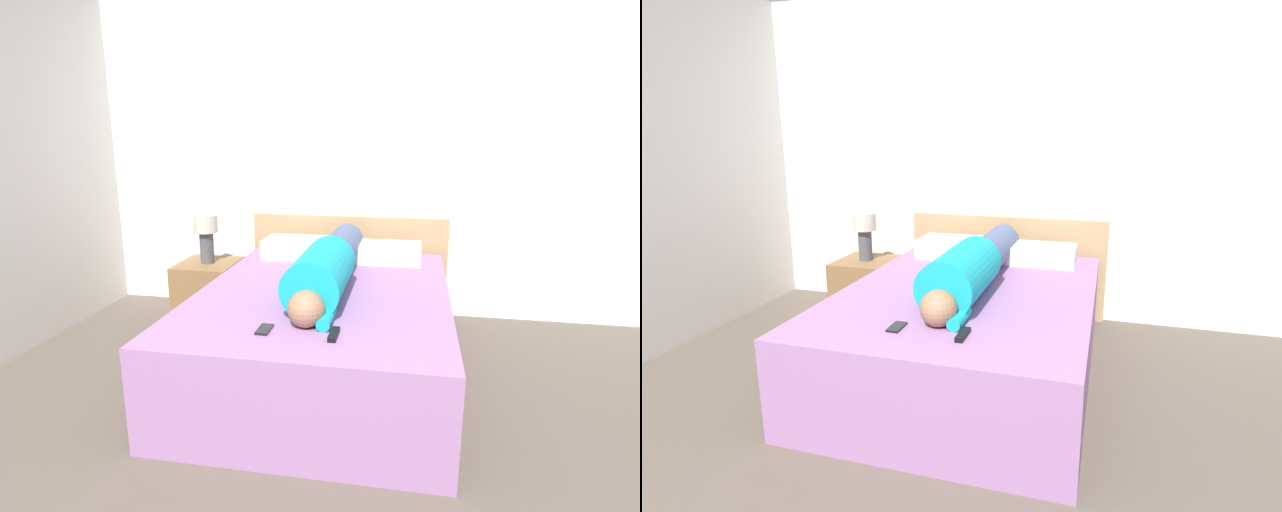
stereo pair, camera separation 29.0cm
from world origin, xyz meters
TOP-DOWN VIEW (x-y plane):
  - wall_back at (0.00, 3.68)m, footprint 5.94×0.06m
  - bed at (-0.25, 2.46)m, footprint 1.52×2.10m
  - headboard at (-0.25, 3.61)m, footprint 1.64×0.04m
  - nightstand at (-1.34, 3.19)m, footprint 0.46×0.49m
  - table_lamp at (-1.34, 3.19)m, footprint 0.19×0.19m
  - person_lying at (-0.23, 2.50)m, footprint 0.32×1.68m
  - pillow_near_headboard at (-0.55, 3.23)m, footprint 0.61×0.34m
  - pillow_second at (0.06, 3.23)m, footprint 0.58×0.34m
  - tv_remote at (-0.07, 1.73)m, footprint 0.04×0.15m
  - cell_phone at (-0.42, 1.74)m, footprint 0.06×0.13m

SIDE VIEW (x-z plane):
  - nightstand at x=-1.34m, z-range 0.00..0.48m
  - bed at x=-0.25m, z-range 0.00..0.56m
  - headboard at x=-0.25m, z-range 0.00..0.83m
  - cell_phone at x=-0.42m, z-range 0.56..0.57m
  - tv_remote at x=-0.07m, z-range 0.56..0.58m
  - pillow_second at x=0.06m, z-range 0.56..0.69m
  - pillow_near_headboard at x=-0.55m, z-range 0.56..0.70m
  - person_lying at x=-0.23m, z-range 0.54..0.86m
  - table_lamp at x=-1.34m, z-range 0.54..0.92m
  - wall_back at x=0.00m, z-range 0.00..2.60m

